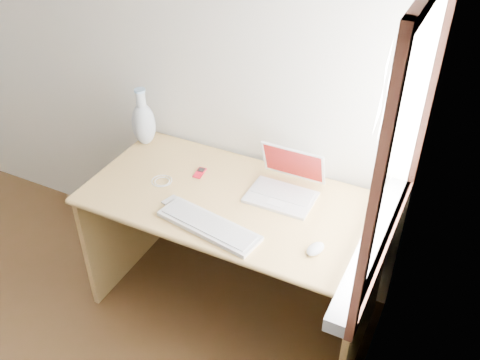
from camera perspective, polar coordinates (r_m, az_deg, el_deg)
The scene contains 10 objects.
back_wall at distance 3.01m, azimuth -15.50°, elevation 16.02°, with size 3.50×0.04×2.60m, color white.
window at distance 1.95m, azimuth 16.84°, elevation 3.87°, with size 0.11×0.99×1.10m.
desk at distance 2.68m, azimuth 0.07°, elevation -4.54°, with size 1.39×0.69×0.73m.
laptop at distance 2.50m, azimuth 4.78°, elevation -0.57°, with size 0.31×0.26×0.21m.
external_keyboard at distance 2.32m, azimuth -3.35°, elevation -4.88°, with size 0.49×0.22×0.02m.
mouse at distance 2.23m, azimuth 8.05°, elevation -7.28°, with size 0.06×0.10×0.03m, color white.
ipod at distance 2.66m, azimuth -4.32°, elevation 0.78°, with size 0.05×0.09×0.01m.
cable_coil at distance 2.62m, azimuth -8.35°, elevation -0.09°, with size 0.10×0.10×0.01m, color white.
remote at distance 2.50m, azimuth -7.53°, elevation -2.10°, with size 0.03×0.08×0.01m, color white.
vase at distance 2.87m, azimuth -10.25°, elevation 6.08°, with size 0.12×0.12×0.32m.
Camera 1 is at (1.92, -0.37, 2.26)m, focal length 40.00 mm.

